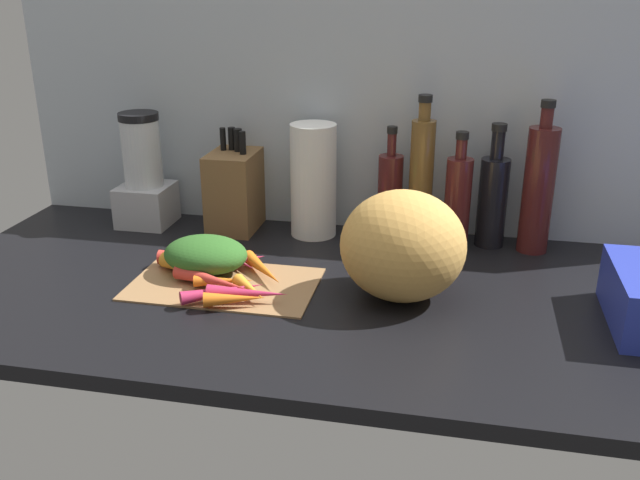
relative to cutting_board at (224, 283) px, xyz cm
name	(u,v)px	position (x,y,z in cm)	size (l,w,h in cm)	color
ground_plane	(327,294)	(20.99, 3.12, -1.90)	(170.00, 80.00, 3.00)	black
wall_back	(359,106)	(20.99, 41.62, 29.60)	(170.00, 3.00, 60.00)	#ADB7C1
cutting_board	(224,283)	(0.00, 0.00, 0.00)	(37.86, 23.18, 0.80)	#997047
carrot_0	(250,289)	(7.21, -5.02, 1.72)	(2.63, 2.63, 10.38)	orange
carrot_1	(248,293)	(7.46, -7.54, 1.97)	(3.14, 3.14, 15.69)	#B2264C
carrot_2	(212,280)	(-1.25, -3.41, 2.10)	(3.39, 3.39, 17.78)	red
carrot_3	(263,269)	(7.05, 4.44, 1.87)	(2.94, 2.94, 15.46)	orange
carrot_4	(192,259)	(-9.31, 6.31, 1.99)	(3.19, 3.19, 14.94)	red
carrot_5	(223,291)	(2.31, -7.17, 1.74)	(2.68, 2.68, 16.57)	#B2264C
carrot_6	(227,263)	(-1.40, 6.29, 1.76)	(2.73, 2.73, 15.31)	red
carrot_7	(230,257)	(-1.85, 9.55, 1.79)	(2.78, 2.78, 16.97)	#B2264C
carrot_8	(224,281)	(0.73, -2.21, 1.57)	(2.35, 2.35, 11.91)	orange
carrot_9	(190,269)	(-7.62, 0.72, 2.16)	(3.51, 3.51, 16.30)	orange
carrot_10	(235,299)	(5.66, -10.08, 1.86)	(2.91, 2.91, 11.67)	orange
carrot_11	(236,261)	(0.42, 6.97, 2.15)	(3.50, 3.50, 12.81)	#B2264C
carrot_greens_pile	(206,254)	(-5.38, 4.29, 4.18)	(17.87, 13.75, 7.56)	#2D6023
winter_squash	(403,246)	(36.01, 1.85, 10.46)	(24.33, 22.72, 21.72)	gold
knife_block	(235,190)	(-8.16, 33.07, 9.56)	(11.15, 16.17, 24.95)	brown
blender_appliance	(144,177)	(-31.28, 31.39, 11.85)	(12.70, 12.70, 28.40)	#B2B2B7
paper_towel_roll	(313,181)	(11.71, 32.62, 13.19)	(10.95, 10.95, 27.17)	white
bottle_0	(390,196)	(30.03, 33.02, 10.47)	(5.87, 5.87, 27.36)	#471919
bottle_1	(421,180)	(37.17, 31.75, 15.08)	(5.53, 5.53, 34.94)	brown
bottle_2	(457,202)	(45.72, 29.72, 11.04)	(5.96, 5.96, 27.56)	#471919
bottle_3	(493,198)	(53.61, 34.05, 11.06)	(6.69, 6.69, 28.77)	black
bottle_4	(538,188)	(63.23, 32.64, 14.48)	(6.96, 6.96, 34.58)	#471919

